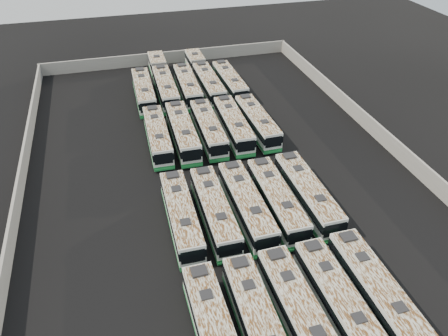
% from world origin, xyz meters
% --- Properties ---
extents(ground, '(140.00, 140.00, 0.00)m').
position_xyz_m(ground, '(0.00, 0.00, 0.00)').
color(ground, black).
rests_on(ground, ground).
extents(perimeter_wall, '(45.20, 73.20, 2.20)m').
position_xyz_m(perimeter_wall, '(0.00, 0.00, 1.10)').
color(perimeter_wall, gray).
rests_on(perimeter_wall, ground).
extents(bus_front_far_left, '(2.70, 12.01, 3.37)m').
position_xyz_m(bus_front_far_left, '(-6.20, -21.97, 1.73)').
color(bus_front_far_left, silver).
rests_on(bus_front_far_left, ground).
extents(bus_front_left, '(2.61, 11.95, 3.36)m').
position_xyz_m(bus_front_left, '(-2.83, -21.91, 1.72)').
color(bus_front_left, silver).
rests_on(bus_front_left, ground).
extents(bus_front_center, '(2.84, 12.21, 3.43)m').
position_xyz_m(bus_front_center, '(0.52, -21.98, 1.75)').
color(bus_front_center, silver).
rests_on(bus_front_center, ground).
extents(bus_front_right, '(2.74, 11.93, 3.35)m').
position_xyz_m(bus_front_right, '(3.98, -21.74, 1.71)').
color(bus_front_right, silver).
rests_on(bus_front_right, ground).
extents(bus_front_far_right, '(2.70, 12.18, 3.43)m').
position_xyz_m(bus_front_far_right, '(7.37, -21.71, 1.75)').
color(bus_front_far_right, silver).
rests_on(bus_front_far_right, ground).
extents(bus_midfront_far_left, '(2.68, 11.95, 3.36)m').
position_xyz_m(bus_midfront_far_left, '(-6.13, -8.20, 1.72)').
color(bus_midfront_far_left, silver).
rests_on(bus_midfront_far_left, ground).
extents(bus_midfront_left, '(2.58, 11.95, 3.36)m').
position_xyz_m(bus_midfront_left, '(-2.76, -8.31, 1.72)').
color(bus_midfront_left, silver).
rests_on(bus_midfront_left, ground).
extents(bus_midfront_center, '(2.71, 12.25, 3.45)m').
position_xyz_m(bus_midfront_center, '(0.59, -8.35, 1.76)').
color(bus_midfront_center, silver).
rests_on(bus_midfront_center, ground).
extents(bus_midfront_right, '(2.58, 12.06, 3.40)m').
position_xyz_m(bus_midfront_right, '(3.86, -8.41, 1.74)').
color(bus_midfront_right, silver).
rests_on(bus_midfront_right, ground).
extents(bus_midfront_far_right, '(2.69, 12.27, 3.45)m').
position_xyz_m(bus_midfront_far_right, '(7.33, -8.32, 1.77)').
color(bus_midfront_far_right, silver).
rests_on(bus_midfront_far_right, ground).
extents(bus_midback_far_left, '(2.78, 11.96, 3.36)m').
position_xyz_m(bus_midback_far_left, '(-6.14, 7.82, 1.72)').
color(bus_midback_far_left, silver).
rests_on(bus_midback_far_left, ground).
extents(bus_midback_left, '(2.80, 12.42, 3.49)m').
position_xyz_m(bus_midback_left, '(-2.89, 7.78, 1.78)').
color(bus_midback_left, silver).
rests_on(bus_midback_left, ground).
extents(bus_midback_center, '(2.72, 12.05, 3.39)m').
position_xyz_m(bus_midback_center, '(0.56, 7.87, 1.73)').
color(bus_midback_center, silver).
rests_on(bus_midback_center, ground).
extents(bus_midback_right, '(2.84, 12.21, 3.42)m').
position_xyz_m(bus_midback_right, '(3.99, 7.92, 1.75)').
color(bus_midback_right, silver).
rests_on(bus_midback_right, ground).
extents(bus_midback_far_right, '(2.77, 11.90, 3.34)m').
position_xyz_m(bus_midback_far_right, '(7.34, 7.90, 1.71)').
color(bus_midback_far_right, silver).
rests_on(bus_midback_far_right, ground).
extents(bus_back_far_left, '(2.80, 12.27, 3.45)m').
position_xyz_m(bus_back_far_left, '(-6.25, 21.41, 1.76)').
color(bus_back_far_left, silver).
rests_on(bus_back_far_left, ground).
extents(bus_back_left, '(2.94, 19.21, 3.48)m').
position_xyz_m(bus_back_left, '(-2.81, 24.82, 1.78)').
color(bus_back_left, silver).
rests_on(bus_back_left, ground).
extents(bus_back_center, '(2.89, 12.29, 3.45)m').
position_xyz_m(bus_back_center, '(0.56, 21.43, 1.76)').
color(bus_back_center, silver).
rests_on(bus_back_center, ground).
extents(bus_back_right, '(2.65, 18.81, 3.41)m').
position_xyz_m(bus_back_right, '(3.93, 24.57, 1.74)').
color(bus_back_right, silver).
rests_on(bus_back_right, ground).
extents(bus_back_far_right, '(2.69, 11.91, 3.34)m').
position_xyz_m(bus_back_far_right, '(7.39, 21.43, 1.71)').
color(bus_back_far_right, silver).
rests_on(bus_back_far_right, ground).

